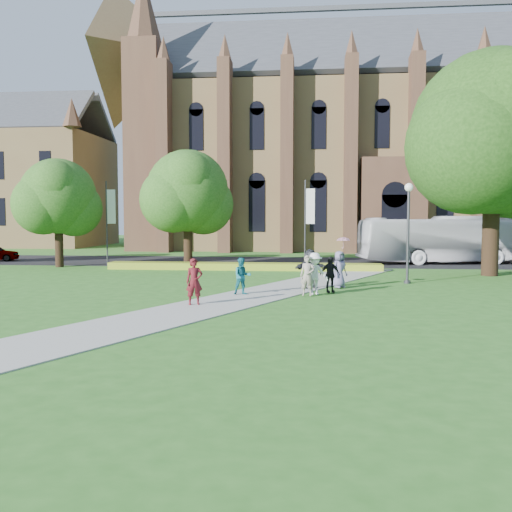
# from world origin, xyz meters

# --- Properties ---
(ground) EXTENTS (160.00, 160.00, 0.00)m
(ground) POSITION_xyz_m (0.00, 0.00, 0.00)
(ground) COLOR #2E681F
(ground) RESTS_ON ground
(road) EXTENTS (160.00, 10.00, 0.02)m
(road) POSITION_xyz_m (0.00, 20.00, 0.01)
(road) COLOR black
(road) RESTS_ON ground
(footpath) EXTENTS (15.58, 28.54, 0.04)m
(footpath) POSITION_xyz_m (0.00, 1.00, 0.02)
(footpath) COLOR #B2B2A8
(footpath) RESTS_ON ground
(flower_hedge) EXTENTS (18.00, 1.40, 0.45)m
(flower_hedge) POSITION_xyz_m (-2.00, 13.20, 0.23)
(flower_hedge) COLOR #C0CD29
(flower_hedge) RESTS_ON ground
(cathedral) EXTENTS (52.60, 18.25, 28.00)m
(cathedral) POSITION_xyz_m (10.00, 39.73, 12.98)
(cathedral) COLOR brown
(cathedral) RESTS_ON ground
(building_west) EXTENTS (22.00, 14.00, 18.30)m
(building_west) POSITION_xyz_m (-34.00, 42.00, 9.21)
(building_west) COLOR brown
(building_west) RESTS_ON ground
(streetlamp) EXTENTS (0.44, 0.44, 5.24)m
(streetlamp) POSITION_xyz_m (7.50, 6.50, 3.30)
(streetlamp) COLOR #38383D
(streetlamp) RESTS_ON ground
(large_tree) EXTENTS (9.60, 9.60, 13.20)m
(large_tree) POSITION_xyz_m (13.00, 11.00, 8.37)
(large_tree) COLOR #332114
(large_tree) RESTS_ON ground
(street_tree_0) EXTENTS (5.20, 5.20, 7.50)m
(street_tree_0) POSITION_xyz_m (-15.00, 14.00, 4.87)
(street_tree_0) COLOR #332114
(street_tree_0) RESTS_ON ground
(street_tree_1) EXTENTS (5.60, 5.60, 8.05)m
(street_tree_1) POSITION_xyz_m (-6.00, 14.50, 5.22)
(street_tree_1) COLOR #332114
(street_tree_1) RESTS_ON ground
(banner_pole_0) EXTENTS (0.70, 0.10, 6.00)m
(banner_pole_0) POSITION_xyz_m (2.11, 15.20, 3.39)
(banner_pole_0) COLOR #38383D
(banner_pole_0) RESTS_ON ground
(banner_pole_1) EXTENTS (0.70, 0.10, 6.00)m
(banner_pole_1) POSITION_xyz_m (-11.89, 15.20, 3.39)
(banner_pole_1) COLOR #38383D
(banner_pole_1) RESTS_ON ground
(tour_coach) EXTENTS (12.97, 5.26, 3.52)m
(tour_coach) POSITION_xyz_m (12.23, 19.49, 1.78)
(tour_coach) COLOR white
(tour_coach) RESTS_ON road
(pedestrian_0) EXTENTS (0.78, 0.65, 1.83)m
(pedestrian_0) POSITION_xyz_m (-2.07, -1.95, 0.95)
(pedestrian_0) COLOR #541319
(pedestrian_0) RESTS_ON footpath
(pedestrian_1) EXTENTS (0.95, 0.84, 1.64)m
(pedestrian_1) POSITION_xyz_m (-0.56, 1.14, 0.86)
(pedestrian_1) COLOR #16626E
(pedestrian_1) RESTS_ON footpath
(pedestrian_2) EXTENTS (1.35, 1.01, 1.87)m
(pedestrian_2) POSITION_xyz_m (2.65, 1.45, 0.97)
(pedestrian_2) COLOR white
(pedestrian_2) RESTS_ON footpath
(pedestrian_3) EXTENTS (1.05, 0.70, 1.65)m
(pedestrian_3) POSITION_xyz_m (3.35, 2.21, 0.87)
(pedestrian_3) COLOR black
(pedestrian_3) RESTS_ON footpath
(pedestrian_4) EXTENTS (1.03, 1.01, 1.79)m
(pedestrian_4) POSITION_xyz_m (3.86, 4.10, 0.93)
(pedestrian_4) COLOR slate
(pedestrian_4) RESTS_ON footpath
(pedestrian_5) EXTENTS (1.83, 1.32, 1.91)m
(pedestrian_5) POSITION_xyz_m (2.44, 3.69, 1.00)
(pedestrian_5) COLOR #25272C
(pedestrian_5) RESTS_ON footpath
(pedestrian_6) EXTENTS (0.70, 0.50, 1.78)m
(pedestrian_6) POSITION_xyz_m (2.34, 1.06, 0.93)
(pedestrian_6) COLOR gray
(pedestrian_6) RESTS_ON footpath
(parasol) EXTENTS (0.72, 0.72, 0.59)m
(parasol) POSITION_xyz_m (4.04, 4.20, 2.12)
(parasol) COLOR #E9A4AC
(parasol) RESTS_ON pedestrian_4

